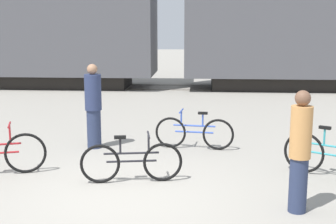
# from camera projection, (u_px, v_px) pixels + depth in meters

# --- Properties ---
(ground_plane) EXTENTS (80.00, 80.00, 0.00)m
(ground_plane) POSITION_uv_depth(u_px,v_px,m) (119.00, 195.00, 7.38)
(ground_plane) COLOR gray
(freight_train) EXTENTS (28.88, 2.95, 5.59)m
(freight_train) POSITION_uv_depth(u_px,v_px,m) (170.00, 15.00, 18.95)
(freight_train) COLOR black
(freight_train) RESTS_ON ground_plane
(rail_near) EXTENTS (40.88, 0.07, 0.01)m
(rail_near) POSITION_uv_depth(u_px,v_px,m) (169.00, 90.00, 18.80)
(rail_near) COLOR #4C4238
(rail_near) RESTS_ON ground_plane
(rail_far) EXTENTS (40.88, 0.07, 0.01)m
(rail_far) POSITION_uv_depth(u_px,v_px,m) (171.00, 85.00, 20.21)
(rail_far) COLOR #4C4238
(rail_far) RESTS_ON ground_plane
(bicycle_black) EXTENTS (1.72, 0.46, 0.84)m
(bicycle_black) POSITION_uv_depth(u_px,v_px,m) (132.00, 162.00, 7.91)
(bicycle_black) COLOR black
(bicycle_black) RESTS_ON ground_plane
(bicycle_blue) EXTENTS (1.69, 0.46, 0.83)m
(bicycle_blue) POSITION_uv_depth(u_px,v_px,m) (194.00, 132.00, 10.01)
(bicycle_blue) COLOR black
(bicycle_blue) RESTS_ON ground_plane
(bicycle_teal) EXTENTS (1.58, 0.98, 0.93)m
(bicycle_teal) POSITION_uv_depth(u_px,v_px,m) (334.00, 156.00, 8.12)
(bicycle_teal) COLOR black
(bicycle_teal) RESTS_ON ground_plane
(person_in_navy) EXTENTS (0.36, 0.36, 1.82)m
(person_in_navy) POSITION_uv_depth(u_px,v_px,m) (93.00, 106.00, 10.00)
(person_in_navy) COLOR #283351
(person_in_navy) RESTS_ON ground_plane
(person_in_tan) EXTENTS (0.30, 0.30, 1.77)m
(person_in_tan) POSITION_uv_depth(u_px,v_px,m) (300.00, 151.00, 6.57)
(person_in_tan) COLOR #283351
(person_in_tan) RESTS_ON ground_plane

